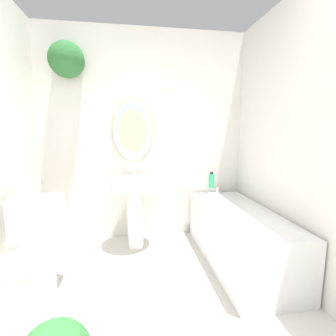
{
  "coord_description": "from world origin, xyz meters",
  "views": [
    {
      "loc": [
        -0.18,
        -0.47,
        1.27
      ],
      "look_at": [
        0.13,
        1.48,
        0.97
      ],
      "focal_mm": 26.0,
      "sensor_mm": 36.0,
      "label": 1
    }
  ],
  "objects_px": {
    "bathtub": "(239,235)",
    "shampoo_bottle": "(211,180)",
    "toilet": "(31,263)",
    "pedestal_sink": "(135,197)"
  },
  "relations": [
    {
      "from": "bathtub",
      "to": "shampoo_bottle",
      "type": "xyz_separation_m",
      "value": [
        -0.07,
        0.65,
        0.41
      ]
    },
    {
      "from": "shampoo_bottle",
      "to": "bathtub",
      "type": "bearing_deg",
      "value": -84.19
    },
    {
      "from": "bathtub",
      "to": "shampoo_bottle",
      "type": "relative_size",
      "value": 7.5
    },
    {
      "from": "toilet",
      "to": "shampoo_bottle",
      "type": "relative_size",
      "value": 4.04
    },
    {
      "from": "bathtub",
      "to": "toilet",
      "type": "bearing_deg",
      "value": -169.04
    },
    {
      "from": "pedestal_sink",
      "to": "shampoo_bottle",
      "type": "bearing_deg",
      "value": 11.7
    },
    {
      "from": "bathtub",
      "to": "shampoo_bottle",
      "type": "height_order",
      "value": "shampoo_bottle"
    },
    {
      "from": "bathtub",
      "to": "pedestal_sink",
      "type": "bearing_deg",
      "value": 155.13
    },
    {
      "from": "toilet",
      "to": "shampoo_bottle",
      "type": "distance_m",
      "value": 1.98
    },
    {
      "from": "toilet",
      "to": "pedestal_sink",
      "type": "bearing_deg",
      "value": 46.12
    }
  ]
}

